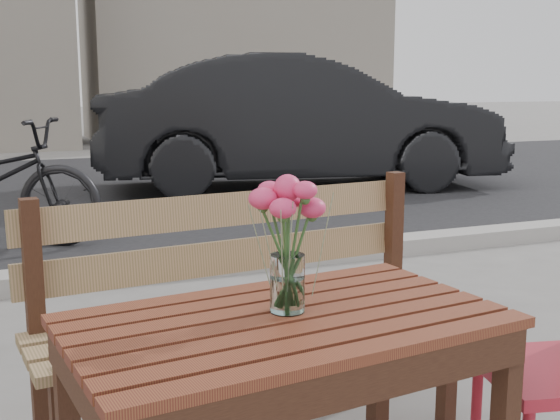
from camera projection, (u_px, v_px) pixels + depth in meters
name	position (u px, v px, depth m)	size (l,w,h in m)	color
street	(69.00, 222.00, 6.37)	(30.00, 8.12, 0.12)	black
main_table	(287.00, 357.00, 1.81)	(1.16, 0.76, 0.68)	#581F17
main_bench	(247.00, 286.00, 2.44)	(1.55, 0.60, 0.94)	olive
main_vase	(287.00, 228.00, 1.78)	(0.19, 0.19, 0.36)	white
parked_car	(299.00, 122.00, 8.57)	(1.69, 4.85, 1.60)	black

